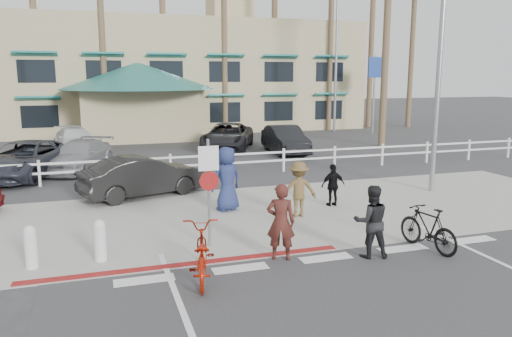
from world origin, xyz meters
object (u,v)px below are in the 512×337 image
object	(u,v)px
sign_post	(209,188)
bike_black	(428,228)
car_white_sedan	(143,176)
bike_red	(201,253)

from	to	relation	value
sign_post	bike_black	world-z (taller)	sign_post
sign_post	car_white_sedan	bearing A→B (deg)	100.03
sign_post	bike_black	xyz separation A→B (m)	(4.82, -1.80, -0.93)
bike_red	bike_black	size ratio (longest dim) A/B	1.19
car_white_sedan	bike_black	bearing A→B (deg)	-161.06
bike_black	car_white_sedan	xyz separation A→B (m)	(-5.82, 7.47, 0.16)
sign_post	car_white_sedan	xyz separation A→B (m)	(-1.00, 5.67, -0.76)
bike_black	sign_post	bearing A→B (deg)	-30.16
bike_black	car_white_sedan	distance (m)	9.47
bike_red	car_white_sedan	size ratio (longest dim) A/B	0.50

